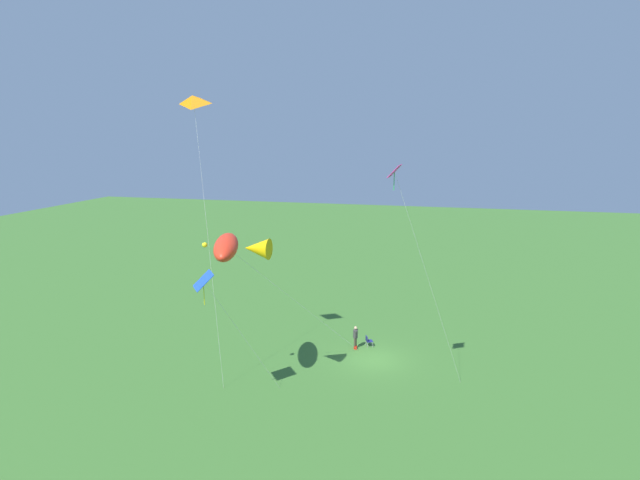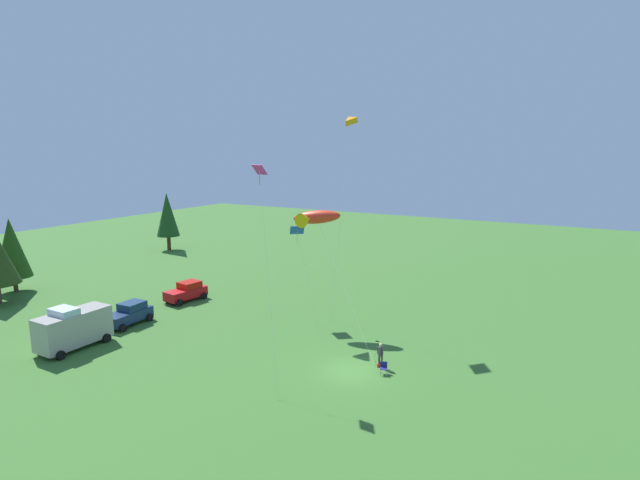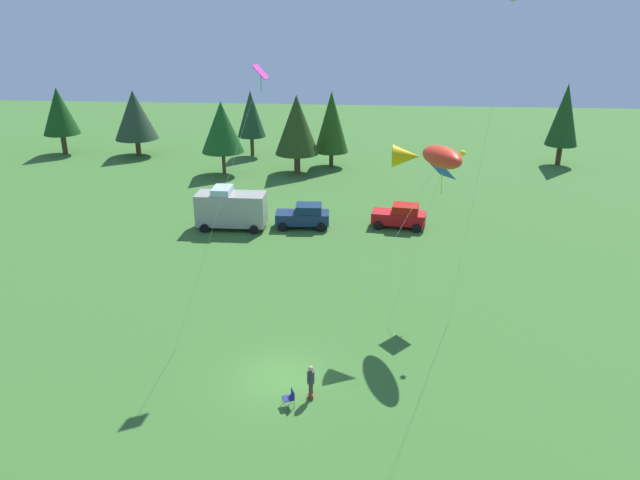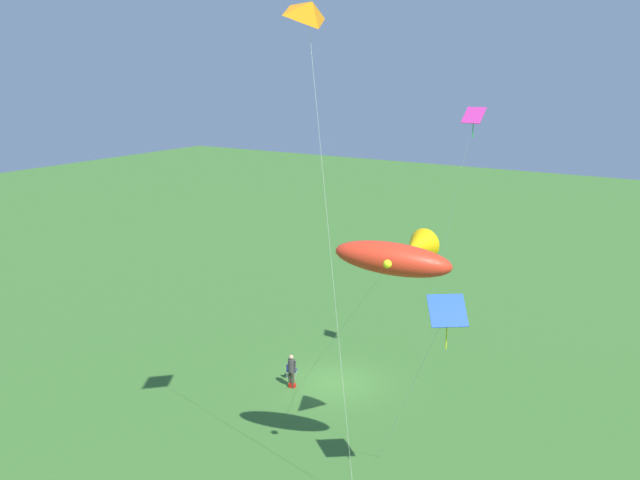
% 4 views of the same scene
% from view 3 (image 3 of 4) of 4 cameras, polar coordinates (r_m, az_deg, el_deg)
% --- Properties ---
extents(ground_plane, '(160.00, 160.00, 0.00)m').
position_cam_3_polar(ground_plane, '(30.92, -3.59, -12.49)').
color(ground_plane, '#396A2A').
extents(person_kite_flyer, '(0.39, 0.52, 1.74)m').
position_cam_3_polar(person_kite_flyer, '(28.94, -0.86, -12.65)').
color(person_kite_flyer, '#3F372A').
rests_on(person_kite_flyer, ground).
extents(folding_chair, '(0.63, 0.63, 0.82)m').
position_cam_3_polar(folding_chair, '(28.83, -2.76, -14.11)').
color(folding_chair, navy).
rests_on(folding_chair, ground).
extents(backpack_on_grass, '(0.26, 0.35, 0.22)m').
position_cam_3_polar(backpack_on_grass, '(29.48, -0.87, -14.08)').
color(backpack_on_grass, red).
rests_on(backpack_on_grass, ground).
extents(van_motorhome_grey, '(5.41, 2.62, 3.34)m').
position_cam_3_polar(van_motorhome_grey, '(49.44, -8.14, 2.90)').
color(van_motorhome_grey, '#A29B90').
rests_on(van_motorhome_grey, ground).
extents(car_navy_hatch, '(4.29, 2.40, 1.89)m').
position_cam_3_polar(car_navy_hatch, '(49.34, -1.48, 2.22)').
color(car_navy_hatch, navy).
rests_on(car_navy_hatch, ground).
extents(car_red_sedan, '(4.40, 2.67, 1.89)m').
position_cam_3_polar(car_red_sedan, '(49.75, 7.35, 2.21)').
color(car_red_sedan, red).
rests_on(car_red_sedan, ground).
extents(treeline_distant, '(59.41, 11.53, 8.67)m').
position_cam_3_polar(treeline_distant, '(68.19, -6.49, 10.97)').
color(treeline_distant, '#4D3621').
rests_on(treeline_distant, ground).
extents(kite_large_fish, '(7.70, 10.65, 10.09)m').
position_cam_3_polar(kite_large_fish, '(33.58, 10.27, 7.51)').
color(kite_large_fish, red).
rests_on(kite_large_fish, ground).
extents(kite_diamond_blue, '(3.62, 4.74, 8.38)m').
position_cam_3_polar(kite_diamond_blue, '(36.16, 11.07, 5.98)').
color(kite_diamond_blue, blue).
rests_on(kite_diamond_blue, ground).
extents(kite_diamond_rainbow, '(4.65, 4.67, 14.04)m').
position_cam_3_polar(kite_diamond_rainbow, '(32.19, -5.75, 14.08)').
color(kite_diamond_rainbow, '#DE329D').
rests_on(kite_diamond_rainbow, ground).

